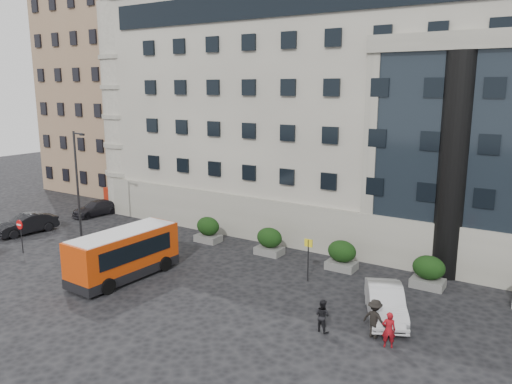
# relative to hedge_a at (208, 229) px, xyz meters

# --- Properties ---
(ground) EXTENTS (120.00, 120.00, 0.00)m
(ground) POSITION_rel_hedge_a_xyz_m (4.00, -7.80, -0.93)
(ground) COLOR black
(ground) RESTS_ON ground
(civic_building) EXTENTS (44.00, 24.00, 18.00)m
(civic_building) POSITION_rel_hedge_a_xyz_m (10.00, 14.20, 8.07)
(civic_building) COLOR gray
(civic_building) RESTS_ON ground
(entrance_column) EXTENTS (1.80, 1.80, 13.00)m
(entrance_column) POSITION_rel_hedge_a_xyz_m (16.00, 2.50, 5.57)
(entrance_column) COLOR black
(entrance_column) RESTS_ON ground
(apartment_near) EXTENTS (14.00, 14.00, 20.00)m
(apartment_near) POSITION_rel_hedge_a_xyz_m (-20.00, 12.20, 9.07)
(apartment_near) COLOR #8D6E52
(apartment_near) RESTS_ON ground
(apartment_far) EXTENTS (13.00, 13.00, 22.00)m
(apartment_far) POSITION_rel_hedge_a_xyz_m (-23.00, 30.20, 10.07)
(apartment_far) COLOR brown
(apartment_far) RESTS_ON ground
(hedge_a) EXTENTS (1.80, 1.26, 1.84)m
(hedge_a) POSITION_rel_hedge_a_xyz_m (0.00, 0.00, 0.00)
(hedge_a) COLOR #5B5B59
(hedge_a) RESTS_ON ground
(hedge_b) EXTENTS (1.80, 1.26, 1.84)m
(hedge_b) POSITION_rel_hedge_a_xyz_m (5.20, 0.00, 0.00)
(hedge_b) COLOR #5B5B59
(hedge_b) RESTS_ON ground
(hedge_c) EXTENTS (1.80, 1.26, 1.84)m
(hedge_c) POSITION_rel_hedge_a_xyz_m (10.40, 0.00, 0.00)
(hedge_c) COLOR #5B5B59
(hedge_c) RESTS_ON ground
(hedge_d) EXTENTS (1.80, 1.26, 1.84)m
(hedge_d) POSITION_rel_hedge_a_xyz_m (15.60, 0.00, 0.00)
(hedge_d) COLOR #5B5B59
(hedge_d) RESTS_ON ground
(street_lamp) EXTENTS (1.16, 0.18, 8.00)m
(street_lamp) POSITION_rel_hedge_a_xyz_m (-7.94, -4.80, 3.44)
(street_lamp) COLOR #262628
(street_lamp) RESTS_ON ground
(bus_stop_sign) EXTENTS (0.50, 0.08, 2.52)m
(bus_stop_sign) POSITION_rel_hedge_a_xyz_m (9.50, -2.80, 0.80)
(bus_stop_sign) COLOR #262628
(bus_stop_sign) RESTS_ON ground
(no_entry_sign) EXTENTS (0.64, 0.16, 2.32)m
(no_entry_sign) POSITION_rel_hedge_a_xyz_m (-9.00, -8.84, 0.72)
(no_entry_sign) COLOR #262628
(no_entry_sign) RESTS_ON ground
(minibus) EXTENTS (2.80, 6.85, 2.82)m
(minibus) POSITION_rel_hedge_a_xyz_m (0.17, -8.17, 0.63)
(minibus) COLOR #C53909
(minibus) RESTS_ON ground
(red_truck) EXTENTS (3.29, 5.49, 2.76)m
(red_truck) POSITION_rel_hedge_a_xyz_m (-12.72, 5.26, 0.49)
(red_truck) COLOR #9B1D0B
(red_truck) RESTS_ON ground
(parked_car_b) EXTENTS (2.19, 4.72, 1.50)m
(parked_car_b) POSITION_rel_hedge_a_xyz_m (-13.00, -5.89, -0.18)
(parked_car_b) COLOR black
(parked_car_b) RESTS_ON ground
(parked_car_c) EXTENTS (2.32, 4.48, 1.24)m
(parked_car_c) POSITION_rel_hedge_a_xyz_m (-13.00, 0.74, -0.31)
(parked_car_c) COLOR black
(parked_car_c) RESTS_ON ground
(parked_car_d) EXTENTS (3.34, 5.70, 1.49)m
(parked_car_d) POSITION_rel_hedge_a_xyz_m (-7.50, 7.03, -0.18)
(parked_car_d) COLOR black
(parked_car_d) RESTS_ON ground
(white_taxi) EXTENTS (3.51, 5.00, 1.56)m
(white_taxi) POSITION_rel_hedge_a_xyz_m (14.79, -4.93, -0.15)
(white_taxi) COLOR silver
(white_taxi) RESTS_ON ground
(pedestrian_a) EXTENTS (0.69, 0.58, 1.62)m
(pedestrian_a) POSITION_rel_hedge_a_xyz_m (15.84, -7.65, -0.12)
(pedestrian_a) COLOR maroon
(pedestrian_a) RESTS_ON ground
(pedestrian_b) EXTENTS (0.86, 0.73, 1.55)m
(pedestrian_b) POSITION_rel_hedge_a_xyz_m (12.82, -7.88, -0.15)
(pedestrian_b) COLOR black
(pedestrian_b) RESTS_ON ground
(pedestrian_c) EXTENTS (1.27, 0.88, 1.80)m
(pedestrian_c) POSITION_rel_hedge_a_xyz_m (15.04, -7.15, -0.03)
(pedestrian_c) COLOR black
(pedestrian_c) RESTS_ON ground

